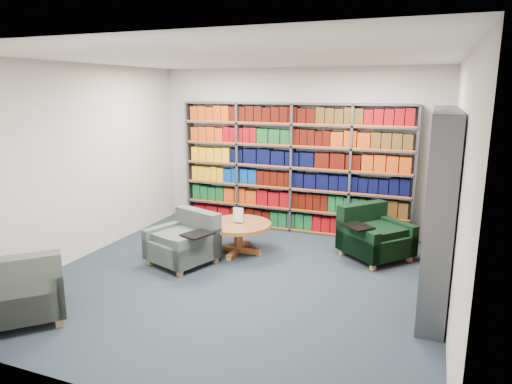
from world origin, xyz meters
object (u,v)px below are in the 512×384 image
(chair_teal_left, at_px, (187,243))
(chair_green_right, at_px, (372,237))
(chair_teal_front, at_px, (18,293))
(coffee_table, at_px, (238,229))

(chair_teal_left, bearing_deg, chair_green_right, 26.44)
(chair_green_right, relative_size, chair_teal_front, 0.93)
(chair_teal_left, bearing_deg, chair_teal_front, -110.15)
(chair_green_right, bearing_deg, chair_teal_left, -153.56)
(chair_green_right, xyz_separation_m, coffee_table, (-1.90, -0.59, 0.07))
(chair_teal_front, distance_m, coffee_table, 3.08)
(chair_teal_left, height_order, chair_teal_front, chair_teal_front)
(chair_green_right, relative_size, coffee_table, 1.18)
(chair_green_right, distance_m, coffee_table, 1.99)
(chair_teal_front, bearing_deg, coffee_table, 64.51)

